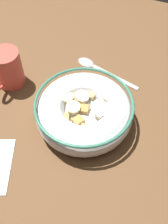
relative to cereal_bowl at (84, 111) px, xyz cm
name	(u,v)px	position (x,y,z in cm)	size (l,w,h in cm)	color
ground_plane	(84,123)	(0.01, 0.00, -4.25)	(100.11, 100.11, 2.00)	brown
cereal_bowl	(84,111)	(0.00, 0.00, 0.00)	(19.71, 19.71, 6.07)	silver
spoon	(95,66)	(-15.80, -3.30, -2.92)	(6.42, 17.04, 0.80)	#A5A5AD
coffee_mug	(8,69)	(-4.00, -19.85, 1.10)	(9.25, 6.42, 8.69)	#D84C3F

